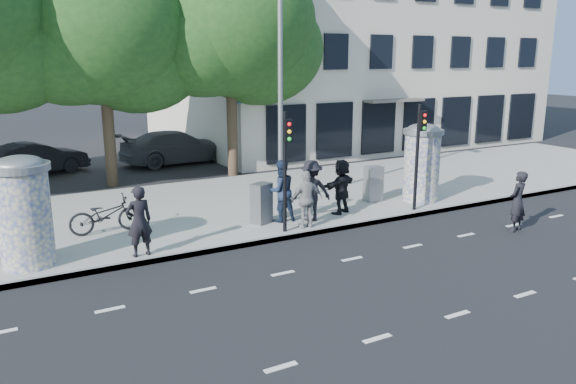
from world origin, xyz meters
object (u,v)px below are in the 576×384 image
ped_f (341,186)px  car_right (177,147)px  traffic_pole_far (419,146)px  ped_b (139,221)px  traffic_pole_near (286,160)px  car_mid (36,159)px  ped_e (307,199)px  bicycle (106,215)px  man_road (518,201)px  cabinet_right (373,184)px  street_lamp (281,63)px  ped_c (281,191)px  ad_column_right (422,161)px  cabinet_left (261,203)px  ped_d (311,191)px  ad_column_left (24,209)px

ped_f → car_right: (-1.57, 11.61, -0.24)m
traffic_pole_far → ped_b: 8.98m
traffic_pole_near → car_mid: 13.93m
ped_f → ped_e: bearing=3.4°
bicycle → traffic_pole_far: bearing=-102.1°
car_mid → car_right: 6.20m
traffic_pole_near → man_road: size_ratio=1.90×
cabinet_right → car_mid: (-9.60, 11.17, -0.05)m
street_lamp → ped_c: (-1.01, -1.82, -3.71)m
ped_c → ped_f: ped_c is taller
traffic_pole_far → ped_e: traffic_pole_far is taller
ad_column_right → street_lamp: (-4.40, 1.93, 3.26)m
traffic_pole_far → ped_c: size_ratio=1.81×
ped_e → cabinet_right: (3.59, 1.55, -0.24)m
ped_b → cabinet_left: size_ratio=1.48×
ped_d → ad_column_right: bearing=-161.2°
ped_e → bicycle: (-5.19, 2.31, -0.32)m
ped_f → cabinet_left: 2.71m
cabinet_right → car_mid: bearing=131.9°
ped_e → ped_d: bearing=-123.7°
man_road → car_right: size_ratio=0.33×
ad_column_right → ped_f: size_ratio=1.53×
ad_column_left → ad_column_right: same height
bicycle → cabinet_left: (4.25, -1.26, 0.08)m
traffic_pole_near → ped_f: 2.90m
ad_column_left → man_road: bearing=-15.3°
ped_c → man_road: size_ratio=1.05×
ped_f → bicycle: size_ratio=0.87×
street_lamp → bicycle: (-5.86, -0.45, -4.12)m
ad_column_left → man_road: 13.25m
ad_column_left → car_mid: ad_column_left is taller
ad_column_right → car_mid: (-11.08, 11.89, -0.83)m
cabinet_left → cabinet_right: bearing=-17.3°
man_road → cabinet_right: 4.78m
traffic_pole_far → car_mid: 16.36m
street_lamp → ped_c: size_ratio=4.26×
ped_c → ad_column_right: bearing=-176.9°
ped_c → man_road: (5.78, -3.81, -0.19)m
ad_column_right → ped_e: size_ratio=1.57×
traffic_pole_near → street_lamp: street_lamp is taller
ped_d → cabinet_left: bearing=-3.9°
street_lamp → man_road: size_ratio=4.47×
traffic_pole_near → ped_d: 1.79m
bicycle → ped_c: bearing=-103.4°
ped_c → car_right: (0.52, 11.46, -0.31)m
ped_f → ad_column_left: bearing=-20.2°
ped_b → man_road: size_ratio=1.00×
traffic_pole_far → bicycle: bearing=165.5°
ped_d → ad_column_left: bearing=14.8°
ped_f → ad_column_right: bearing=159.2°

